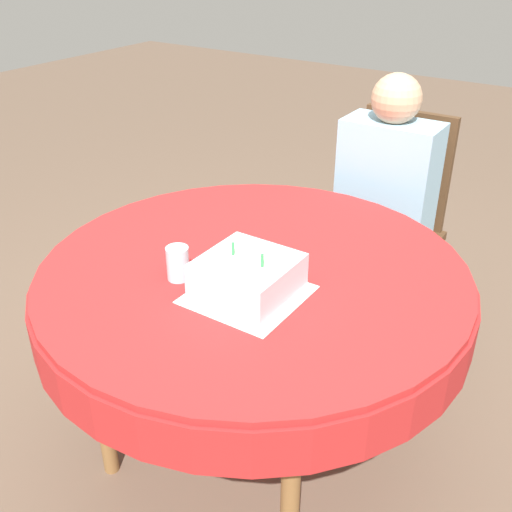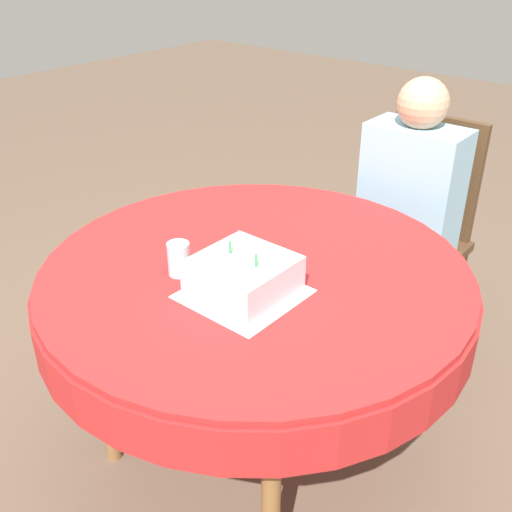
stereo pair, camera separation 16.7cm
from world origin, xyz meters
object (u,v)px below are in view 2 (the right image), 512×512
Objects in this scene: chair at (414,228)px; person at (408,198)px; drinking_glass at (179,259)px; birthday_cake at (243,276)px.

chair is 0.20m from person.
person is (0.00, -0.10, 0.17)m from chair.
person is 1.04m from drinking_glass.
drinking_glass is at bearing -100.06° from chair.
drinking_glass is at bearing -170.07° from birthday_cake.
birthday_cake is at bearing -89.33° from chair.
chair is 1.12m from birthday_cake.
birthday_cake is at bearing -89.27° from person.
person is 0.99m from birthday_cake.
person is 11.75× the size of drinking_glass.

